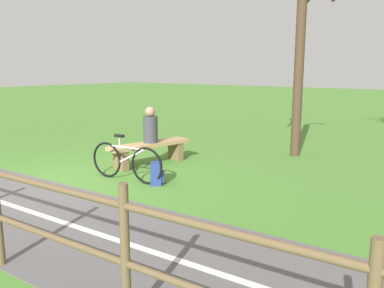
{
  "coord_description": "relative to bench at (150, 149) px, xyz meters",
  "views": [
    {
      "loc": [
        4.31,
        6.29,
        2.12
      ],
      "look_at": [
        -1.38,
        1.9,
        0.75
      ],
      "focal_mm": 37.19,
      "sensor_mm": 36.0,
      "label": 1
    }
  ],
  "objects": [
    {
      "name": "backpack",
      "position": [
        1.05,
        1.18,
        -0.15
      ],
      "size": [
        0.39,
        0.37,
        0.4
      ],
      "rotation": [
        0.0,
        0.0,
        0.68
      ],
      "color": "navy",
      "rests_on": "ground_plane"
    },
    {
      "name": "path_centre_line",
      "position": [
        3.13,
        3.78,
        -0.33
      ],
      "size": [
        2.07,
        31.95,
        0.0
      ],
      "primitive_type": "cube",
      "rotation": [
        0.0,
        0.0,
        0.06
      ],
      "color": "silver",
      "rests_on": "paved_path"
    },
    {
      "name": "bench",
      "position": [
        0.0,
        0.0,
        0.0
      ],
      "size": [
        2.03,
        0.81,
        0.49
      ],
      "rotation": [
        0.0,
        0.0,
        -0.2
      ],
      "color": "#A88456",
      "rests_on": "ground_plane"
    },
    {
      "name": "person_seated",
      "position": [
        -0.03,
        0.01,
        0.5
      ],
      "size": [
        0.38,
        0.38,
        0.8
      ],
      "rotation": [
        0.0,
        0.0,
        -0.2
      ],
      "color": "#38383D",
      "rests_on": "bench"
    },
    {
      "name": "tree_far_left",
      "position": [
        -2.85,
        2.19,
        1.87
      ],
      "size": [
        1.49,
        1.5,
        4.77
      ],
      "color": "#473323",
      "rests_on": "ground_plane"
    },
    {
      "name": "ground_plane",
      "position": [
        2.0,
        -0.22,
        -0.35
      ],
      "size": [
        80.0,
        80.0,
        0.0
      ],
      "primitive_type": "plane",
      "color": "#477A2D"
    },
    {
      "name": "paved_path",
      "position": [
        3.13,
        3.78,
        -0.34
      ],
      "size": [
        4.66,
        36.08,
        0.02
      ],
      "primitive_type": "cube",
      "rotation": [
        0.0,
        0.0,
        0.06
      ],
      "color": "#565454",
      "rests_on": "ground_plane"
    },
    {
      "name": "fence_roadside",
      "position": [
        4.2,
        4.73,
        0.38
      ],
      "size": [
        1.23,
        16.67,
        1.23
      ],
      "rotation": [
        0.0,
        0.0,
        1.64
      ],
      "color": "brown",
      "rests_on": "ground_plane"
    },
    {
      "name": "bicycle",
      "position": [
        1.23,
        0.56,
        0.02
      ],
      "size": [
        0.25,
        1.68,
        0.88
      ],
      "rotation": [
        0.0,
        0.0,
        1.69
      ],
      "color": "black",
      "rests_on": "ground_plane"
    }
  ]
}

